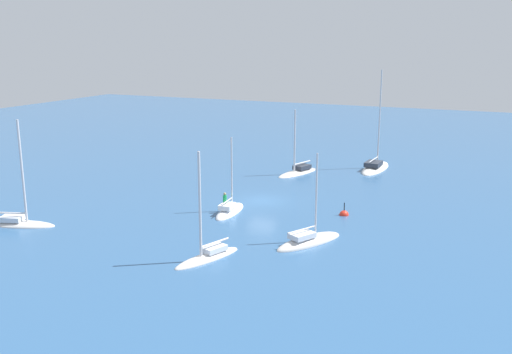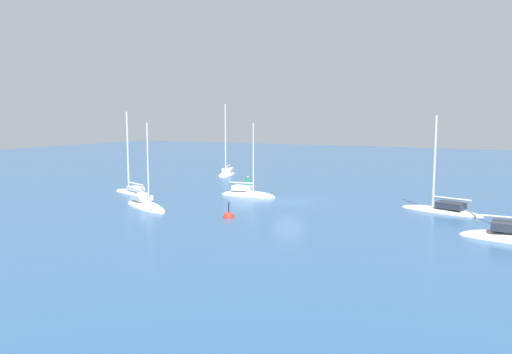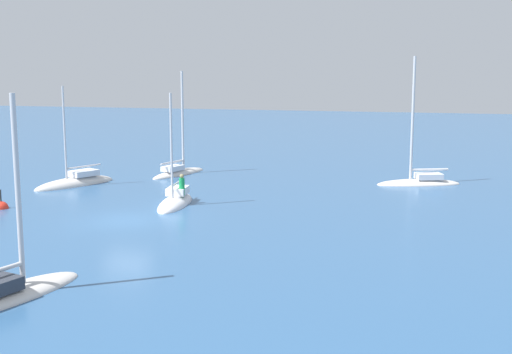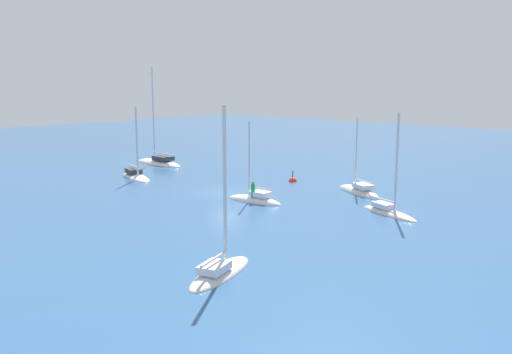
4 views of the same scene
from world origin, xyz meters
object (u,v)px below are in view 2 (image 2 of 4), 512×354
sloop (442,210)px  sloop_1 (227,173)px  channel_buoy (229,217)px  sailboat (247,195)px  ketch (132,191)px  ketch_1 (145,207)px

sloop → sloop_1: bearing=-10.0°
sloop_1 → channel_buoy: 26.17m
sailboat → sloop: 16.24m
sailboat → sloop: bearing=-5.9°
ketch → channel_buoy: (-5.68, -13.28, -0.19)m
ketch_1 → sloop: bearing=49.6°
ketch → channel_buoy: ketch is taller
sloop → sailboat: bearing=16.9°
ketch_1 → channel_buoy: ketch_1 is taller
sloop_1 → ketch: bearing=-18.6°
sailboat → ketch: (-3.40, 10.04, 0.08)m
sailboat → ketch_1: (-8.58, 4.40, -0.03)m
sloop_1 → ketch_1: 22.82m
sailboat → ketch: bearing=-166.1°
ketch → sailboat: bearing=-141.4°
ketch_1 → channel_buoy: (-0.50, -7.64, -0.08)m
sailboat → channel_buoy: 9.64m
ketch → sloop: size_ratio=1.05×
ketch → sloop_1: size_ratio=0.88×
sloop → ketch_1: size_ratio=1.05×
sailboat → sloop: sloop is taller
sloop_1 → ketch_1: sloop_1 is taller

